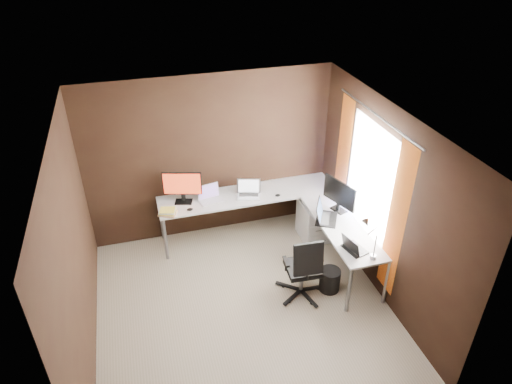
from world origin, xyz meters
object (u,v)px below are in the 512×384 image
at_px(laptop_white, 210,197).
at_px(wastebasket, 330,280).
at_px(book_stack, 168,212).
at_px(monitor_right, 340,194).
at_px(monitor_left, 182,186).
at_px(desk_lamp, 369,234).
at_px(drawer_pedestal, 314,220).
at_px(laptop_silver, 249,192).
at_px(laptop_black_big, 324,216).
at_px(laptop_black_small, 353,247).
at_px(office_chair, 303,278).

xyz_separation_m(laptop_white, wastebasket, (1.29, -1.49, -0.62)).
bearing_deg(book_stack, monitor_right, -14.14).
relative_size(monitor_left, desk_lamp, 1.00).
relative_size(drawer_pedestal, monitor_left, 1.11).
xyz_separation_m(drawer_pedestal, desk_lamp, (0.05, -1.44, 0.77)).
distance_m(laptop_silver, laptop_black_big, 1.20).
bearing_deg(laptop_black_small, desk_lamp, -161.37).
bearing_deg(office_chair, laptop_black_small, -11.95).
bearing_deg(drawer_pedestal, wastebasket, -101.96).
xyz_separation_m(monitor_right, wastebasket, (-0.38, -0.71, -0.84)).
relative_size(laptop_white, laptop_silver, 0.90).
height_order(drawer_pedestal, laptop_silver, laptop_silver).
relative_size(laptop_black_big, laptop_black_small, 1.36).
bearing_deg(desk_lamp, monitor_left, 158.01).
height_order(book_stack, wastebasket, book_stack).
xyz_separation_m(monitor_right, laptop_white, (-1.67, 0.78, -0.22)).
height_order(monitor_left, book_stack, monitor_left).
height_order(laptop_white, desk_lamp, desk_lamp).
relative_size(laptop_white, laptop_black_small, 1.04).
bearing_deg(laptop_white, wastebasket, -59.78).
xyz_separation_m(laptop_white, desk_lamp, (1.57, -1.78, 0.29)).
relative_size(laptop_silver, desk_lamp, 0.74).
relative_size(drawer_pedestal, office_chair, 0.63).
relative_size(monitor_left, office_chair, 0.57).
bearing_deg(book_stack, wastebasket, -33.90).
height_order(laptop_white, wastebasket, laptop_white).
relative_size(laptop_black_big, wastebasket, 1.50).
height_order(monitor_left, laptop_white, monitor_left).
xyz_separation_m(monitor_left, laptop_black_small, (1.85, -1.69, -0.22)).
distance_m(laptop_silver, wastebasket, 1.73).
xyz_separation_m(monitor_right, desk_lamp, (-0.10, -1.01, 0.07)).
height_order(laptop_white, office_chair, same).
bearing_deg(laptop_black_big, drawer_pedestal, 16.45).
height_order(drawer_pedestal, monitor_left, monitor_left).
bearing_deg(book_stack, laptop_silver, 7.79).
distance_m(desk_lamp, wastebasket, 1.00).
distance_m(drawer_pedestal, laptop_black_small, 1.37).
relative_size(laptop_black_small, wastebasket, 1.11).
distance_m(office_chair, wastebasket, 0.40).
relative_size(monitor_right, desk_lamp, 1.02).
bearing_deg(desk_lamp, laptop_black_small, 144.71).
height_order(drawer_pedestal, laptop_white, laptop_white).
height_order(monitor_left, laptop_silver, monitor_left).
bearing_deg(laptop_white, drawer_pedestal, -23.45).
distance_m(laptop_white, office_chair, 1.80).
height_order(book_stack, office_chair, office_chair).
height_order(laptop_silver, office_chair, laptop_silver).
xyz_separation_m(laptop_silver, office_chair, (0.32, -1.44, -0.50)).
xyz_separation_m(laptop_white, office_chair, (0.90, -1.47, -0.50)).
height_order(monitor_right, book_stack, monitor_right).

